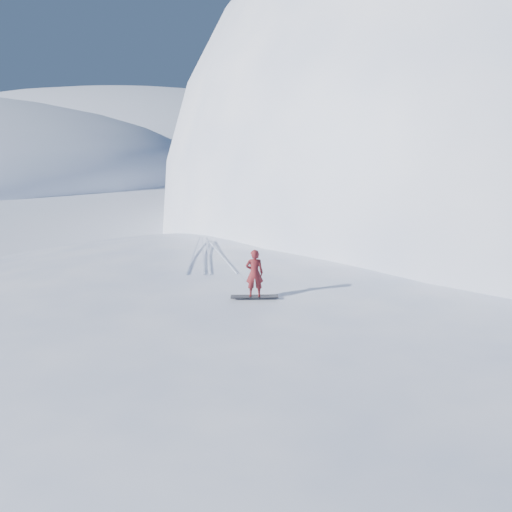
{
  "coord_description": "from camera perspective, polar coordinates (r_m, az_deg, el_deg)",
  "views": [
    {
      "loc": [
        1.6,
        -13.99,
        7.69
      ],
      "look_at": [
        0.87,
        0.89,
        3.5
      ],
      "focal_mm": 32.0,
      "sensor_mm": 36.0,
      "label": 1
    }
  ],
  "objects": [
    {
      "name": "ground",
      "position": [
        16.04,
        -3.35,
        -12.96
      ],
      "size": [
        400.0,
        400.0,
        0.0
      ],
      "primitive_type": "plane",
      "color": "white",
      "rests_on": "ground"
    },
    {
      "name": "near_ridge",
      "position": [
        18.66,
        0.72,
        -8.63
      ],
      "size": [
        36.0,
        28.0,
        4.8
      ],
      "primitive_type": "ellipsoid",
      "color": "white",
      "rests_on": "ground"
    },
    {
      "name": "peak_shoulder",
      "position": [
        35.85,
        16.31,
        2.68
      ],
      "size": [
        28.0,
        24.0,
        18.0
      ],
      "primitive_type": "ellipsoid",
      "color": "white",
      "rests_on": "ground"
    },
    {
      "name": "far_ridge_c",
      "position": [
        131.01,
        -16.05,
        11.74
      ],
      "size": [
        140.0,
        90.0,
        36.0
      ],
      "primitive_type": "ellipsoid",
      "color": "white",
      "rests_on": "ground"
    },
    {
      "name": "wind_bumps",
      "position": [
        17.98,
        -4.42,
        -9.66
      ],
      "size": [
        16.0,
        14.4,
        1.0
      ],
      "color": "white",
      "rests_on": "ground"
    },
    {
      "name": "snowboard",
      "position": [
        14.87,
        -0.19,
        -5.08
      ],
      "size": [
        1.57,
        0.41,
        0.03
      ],
      "primitive_type": "cube",
      "rotation": [
        0.0,
        0.0,
        0.08
      ],
      "color": "black",
      "rests_on": "near_ridge"
    },
    {
      "name": "snowboarder",
      "position": [
        14.6,
        -0.19,
        -2.16
      ],
      "size": [
        0.6,
        0.42,
        1.56
      ],
      "primitive_type": "imported",
      "rotation": [
        0.0,
        0.0,
        3.22
      ],
      "color": "maroon",
      "rests_on": "snowboard"
    },
    {
      "name": "board_tracks",
      "position": [
        20.08,
        -6.24,
        0.39
      ],
      "size": [
        2.46,
        5.98,
        0.04
      ],
      "color": "silver",
      "rests_on": "ground"
    }
  ]
}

